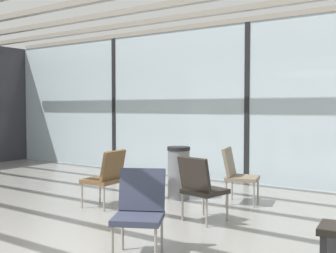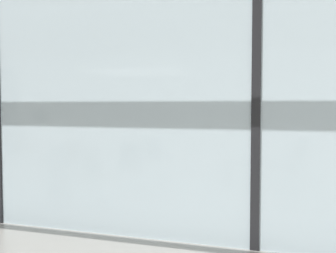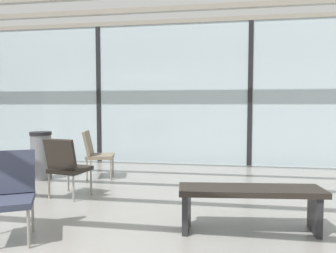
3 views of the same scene
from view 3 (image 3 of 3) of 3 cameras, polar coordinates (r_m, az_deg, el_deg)
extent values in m
cube|color=silver|center=(7.79, -12.23, 5.58)|extent=(14.00, 0.08, 3.18)
cube|color=black|center=(7.79, -12.23, 5.58)|extent=(0.10, 0.12, 3.18)
cube|color=black|center=(7.28, 14.48, 5.68)|extent=(0.10, 0.12, 3.18)
cube|color=gray|center=(7.17, -15.34, 18.98)|extent=(13.72, 0.12, 0.10)
cube|color=gray|center=(8.02, -12.40, 17.37)|extent=(13.72, 0.12, 0.10)
ellipsoid|color=silver|center=(12.81, 2.75, 7.79)|extent=(10.68, 4.47, 4.47)
sphere|color=#9D9DA0|center=(14.23, -17.47, 7.22)|extent=(2.46, 2.46, 2.46)
sphere|color=black|center=(11.58, -13.28, 9.79)|extent=(0.28, 0.28, 0.28)
sphere|color=black|center=(11.27, -8.99, 10.02)|extent=(0.28, 0.28, 0.28)
sphere|color=black|center=(11.02, -4.47, 10.19)|extent=(0.28, 0.28, 0.28)
sphere|color=black|center=(10.84, 0.23, 10.31)|extent=(0.28, 0.28, 0.28)
sphere|color=black|center=(10.74, 5.06, 10.36)|extent=(0.28, 0.28, 0.28)
cube|color=#7F705B|center=(6.00, -12.06, -5.25)|extent=(0.58, 0.58, 0.06)
cube|color=#7F705B|center=(5.99, -14.13, -2.87)|extent=(0.25, 0.50, 0.44)
cylinder|color=gray|center=(5.81, -10.22, -7.68)|extent=(0.03, 0.03, 0.37)
cylinder|color=gray|center=(6.22, -9.85, -6.91)|extent=(0.03, 0.03, 0.37)
cylinder|color=gray|center=(5.86, -14.35, -7.62)|extent=(0.03, 0.03, 0.37)
cylinder|color=gray|center=(6.27, -13.70, -6.88)|extent=(0.03, 0.03, 0.37)
cube|color=#33384C|center=(3.52, -26.97, -11.95)|extent=(0.65, 0.65, 0.06)
cube|color=#33384C|center=(3.67, -26.56, -7.30)|extent=(0.49, 0.35, 0.44)
cylinder|color=gray|center=(3.36, -23.75, -16.46)|extent=(0.03, 0.03, 0.37)
cylinder|color=gray|center=(3.76, -23.09, -14.28)|extent=(0.03, 0.03, 0.37)
cube|color=#28231E|center=(4.89, -17.12, -7.36)|extent=(0.57, 0.57, 0.06)
cube|color=#28231E|center=(4.69, -18.80, -4.78)|extent=(0.50, 0.23, 0.44)
cylinder|color=gray|center=(4.98, -13.63, -9.63)|extent=(0.03, 0.03, 0.37)
cylinder|color=gray|center=(5.23, -17.48, -9.07)|extent=(0.03, 0.03, 0.37)
cylinder|color=gray|center=(4.65, -16.61, -10.64)|extent=(0.03, 0.03, 0.37)
cylinder|color=gray|center=(4.91, -20.56, -9.96)|extent=(0.03, 0.03, 0.37)
cube|color=#28231E|center=(3.51, 14.58, -11.02)|extent=(1.53, 0.56, 0.06)
cube|color=#262628|center=(3.51, 3.36, -14.91)|extent=(0.06, 0.36, 0.41)
cube|color=#262628|center=(3.77, 24.85, -13.95)|extent=(0.06, 0.36, 0.41)
cylinder|color=slate|center=(6.21, -21.80, -5.12)|extent=(0.36, 0.36, 0.80)
cylinder|color=black|center=(6.16, -21.90, -1.17)|extent=(0.38, 0.38, 0.06)
camera|label=1|loc=(0.79, 142.84, 10.25)|focal=44.97mm
camera|label=2|loc=(2.90, 31.62, 9.13)|focal=42.81mm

